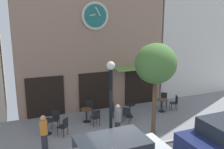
{
  "coord_description": "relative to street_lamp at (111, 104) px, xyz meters",
  "views": [
    {
      "loc": [
        -4.02,
        -8.81,
        5.66
      ],
      "look_at": [
        0.56,
        2.61,
        2.75
      ],
      "focal_mm": 40.94,
      "sensor_mm": 36.0,
      "label": 1
    }
  ],
  "objects": [
    {
      "name": "cafe_table_rightmost",
      "position": [
        -0.31,
        2.77,
        -1.44
      ],
      "size": [
        0.61,
        0.61,
        0.72
      ],
      "color": "black",
      "rests_on": "ground_plane"
    },
    {
      "name": "cafe_chair_near_lamp",
      "position": [
        -1.97,
        2.69,
        -1.38
      ],
      "size": [
        0.53,
        0.53,
        0.9
      ],
      "color": "black",
      "rests_on": "ground_plane"
    },
    {
      "name": "cafe_table_center_left",
      "position": [
        4.27,
        2.55,
        -1.39
      ],
      "size": [
        0.68,
        0.68,
        0.75
      ],
      "color": "black",
      "rests_on": "ground_plane"
    },
    {
      "name": "cafe_chair_right_end",
      "position": [
        0.07,
        3.48,
        -1.38
      ],
      "size": [
        0.53,
        0.53,
        0.9
      ],
      "color": "black",
      "rests_on": "ground_plane"
    },
    {
      "name": "cafe_chair_under_awning",
      "position": [
        -0.02,
        2.05,
        -1.38
      ],
      "size": [
        0.45,
        0.45,
        0.9
      ],
      "color": "black",
      "rests_on": "ground_plane"
    },
    {
      "name": "cafe_table_center_right",
      "position": [
        -2.47,
        2.08,
        -1.43
      ],
      "size": [
        0.63,
        0.63,
        0.72
      ],
      "color": "black",
      "rests_on": "ground_plane"
    },
    {
      "name": "cafe_chair_near_tree",
      "position": [
        4.81,
        3.18,
        -1.38
      ],
      "size": [
        0.55,
        0.55,
        0.9
      ],
      "color": "black",
      "rests_on": "ground_plane"
    },
    {
      "name": "cafe_table_center",
      "position": [
        2.14,
        2.51,
        -1.42
      ],
      "size": [
        0.6,
        0.6,
        0.77
      ],
      "color": "black",
      "rests_on": "ground_plane"
    },
    {
      "name": "street_lamp",
      "position": [
        0.0,
        0.0,
        0.0
      ],
      "size": [
        0.36,
        0.36,
        3.77
      ],
      "color": "black",
      "rests_on": "ground_plane"
    },
    {
      "name": "pedestrian_grey",
      "position": [
        0.52,
        0.44,
        -1.05
      ],
      "size": [
        0.36,
        0.36,
        1.67
      ],
      "color": "#2D2D38",
      "rests_on": "ground_plane"
    },
    {
      "name": "cafe_chair_facing_street",
      "position": [
        -1.76,
        1.6,
        -1.38
      ],
      "size": [
        0.57,
        0.57,
        0.9
      ],
      "color": "black",
      "rests_on": "ground_plane"
    },
    {
      "name": "cafe_chair_by_entrance",
      "position": [
        5.12,
        2.46,
        -1.38
      ],
      "size": [
        0.51,
        0.51,
        0.9
      ],
      "color": "black",
      "rests_on": "ground_plane"
    },
    {
      "name": "cafe_chair_corner",
      "position": [
        1.63,
        1.85,
        -1.38
      ],
      "size": [
        0.57,
        0.57,
        0.9
      ],
      "color": "black",
      "rests_on": "ground_plane"
    },
    {
      "name": "pedestrian_orange",
      "position": [
        -2.82,
        0.37,
        -1.05
      ],
      "size": [
        0.45,
        0.45,
        1.67
      ],
      "color": "#2D2D38",
      "rests_on": "ground_plane"
    },
    {
      "name": "street_tree",
      "position": [
        2.28,
        0.18,
        1.53
      ],
      "size": [
        1.96,
        1.77,
        4.41
      ],
      "color": "brown",
      "rests_on": "ground_plane"
    },
    {
      "name": "clock_building",
      "position": [
        0.77,
        5.87,
        4.01
      ],
      "size": [
        8.94,
        4.37,
        11.49
      ],
      "color": "#9E7A66",
      "rests_on": "ground_plane"
    },
    {
      "name": "cafe_chair_outer",
      "position": [
        1.32,
        2.75,
        -1.38
      ],
      "size": [
        0.49,
        0.49,
        0.9
      ],
      "color": "black",
      "rests_on": "ground_plane"
    }
  ]
}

